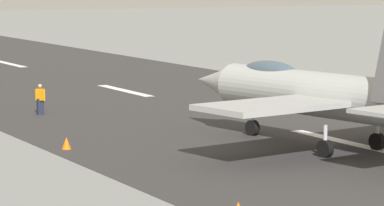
# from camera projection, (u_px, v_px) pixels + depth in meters

# --- Properties ---
(ground_plane) EXTENTS (400.00, 400.00, 0.00)m
(ground_plane) POSITION_uv_depth(u_px,v_px,m) (353.00, 144.00, 47.51)
(ground_plane) COLOR gray
(runway_strip) EXTENTS (240.00, 26.00, 0.02)m
(runway_strip) POSITION_uv_depth(u_px,v_px,m) (353.00, 144.00, 47.50)
(runway_strip) COLOR #323131
(runway_strip) RESTS_ON ground
(fighter_jet) EXTENTS (17.05, 14.19, 5.67)m
(fighter_jet) POSITION_uv_depth(u_px,v_px,m) (322.00, 93.00, 46.08)
(fighter_jet) COLOR #A0A3A1
(fighter_jet) RESTS_ON ground
(crew_person) EXTENTS (0.63, 0.45, 1.73)m
(crew_person) POSITION_uv_depth(u_px,v_px,m) (40.00, 100.00, 57.50)
(crew_person) COLOR #1E2338
(crew_person) RESTS_ON ground
(marker_cone_mid) EXTENTS (0.44, 0.44, 0.55)m
(marker_cone_mid) POSITION_uv_depth(u_px,v_px,m) (66.00, 143.00, 45.99)
(marker_cone_mid) COLOR orange
(marker_cone_mid) RESTS_ON ground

